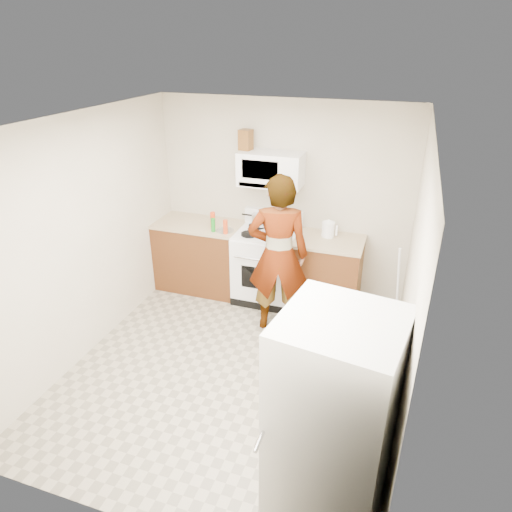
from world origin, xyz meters
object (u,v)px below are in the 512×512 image
at_px(person, 278,255).
at_px(fridge, 332,431).
at_px(gas_range, 267,264).
at_px(microwave, 271,169).
at_px(saucepan, 261,220).
at_px(kettle, 328,229).

distance_m(person, fridge, 2.44).
relative_size(gas_range, person, 0.61).
height_order(gas_range, fridge, fridge).
height_order(microwave, saucepan, microwave).
relative_size(microwave, fridge, 0.45).
bearing_deg(person, gas_range, -76.46).
bearing_deg(microwave, person, -66.42).
height_order(person, kettle, person).
distance_m(microwave, kettle, 1.00).
xyz_separation_m(person, saucepan, (-0.45, 0.77, 0.09)).
bearing_deg(microwave, fridge, -65.86).
bearing_deg(kettle, person, -138.90).
distance_m(gas_range, kettle, 0.92).
height_order(gas_range, kettle, gas_range).
relative_size(microwave, saucepan, 3.19).
bearing_deg(fridge, gas_range, 123.89).
relative_size(gas_range, saucepan, 4.75).
height_order(gas_range, saucepan, gas_range).
xyz_separation_m(microwave, person, (0.31, -0.72, -0.77)).
xyz_separation_m(person, fridge, (1.01, -2.23, -0.08)).
distance_m(person, kettle, 0.82).
bearing_deg(gas_range, saucepan, 127.18).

